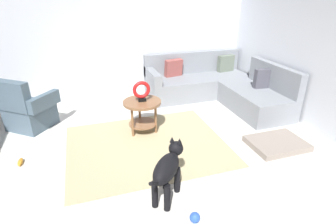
# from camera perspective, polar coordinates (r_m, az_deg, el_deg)

# --- Properties ---
(ground_plane) EXTENTS (6.00, 6.00, 0.10)m
(ground_plane) POSITION_cam_1_polar(r_m,az_deg,el_deg) (3.53, -4.05, -13.78)
(ground_plane) COLOR silver
(wall_back) EXTENTS (6.00, 0.12, 2.70)m
(wall_back) POSITION_cam_1_polar(r_m,az_deg,el_deg) (5.73, -12.09, 16.16)
(wall_back) COLOR silver
(wall_back) RESTS_ON ground_plane
(area_rug) EXTENTS (2.30, 1.90, 0.01)m
(area_rug) POSITION_cam_1_polar(r_m,az_deg,el_deg) (4.09, -4.47, -6.95)
(area_rug) COLOR tan
(area_rug) RESTS_ON ground_plane
(sectional_couch) EXTENTS (2.20, 2.25, 0.88)m
(sectional_couch) POSITION_cam_1_polar(r_m,az_deg,el_deg) (5.70, 10.44, 5.27)
(sectional_couch) COLOR gray
(sectional_couch) RESTS_ON ground_plane
(armchair) EXTENTS (1.00, 0.97, 0.88)m
(armchair) POSITION_cam_1_polar(r_m,az_deg,el_deg) (5.00, -27.54, 0.36)
(armchair) COLOR #4C6070
(armchair) RESTS_ON ground_plane
(side_table) EXTENTS (0.60, 0.60, 0.54)m
(side_table) POSITION_cam_1_polar(r_m,az_deg,el_deg) (4.28, -5.45, 0.78)
(side_table) COLOR brown
(side_table) RESTS_ON ground_plane
(torus_sculpture) EXTENTS (0.28, 0.08, 0.33)m
(torus_sculpture) POSITION_cam_1_polar(r_m,az_deg,el_deg) (4.17, -5.61, 4.48)
(torus_sculpture) COLOR black
(torus_sculpture) RESTS_ON side_table
(dog_bed_mat) EXTENTS (0.80, 0.60, 0.09)m
(dog_bed_mat) POSITION_cam_1_polar(r_m,az_deg,el_deg) (4.35, 21.96, -6.18)
(dog_bed_mat) COLOR gray
(dog_bed_mat) RESTS_ON ground_plane
(dog) EXTENTS (0.58, 0.69, 0.63)m
(dog) POSITION_cam_1_polar(r_m,az_deg,el_deg) (2.97, -0.04, -11.77)
(dog) COLOR black
(dog) RESTS_ON ground_plane
(dog_toy_ball) EXTENTS (0.11, 0.11, 0.11)m
(dog_toy_ball) POSITION_cam_1_polar(r_m,az_deg,el_deg) (2.91, 5.70, -21.28)
(dog_toy_ball) COLOR blue
(dog_toy_ball) RESTS_ON ground_plane
(dog_toy_bone) EXTENTS (0.07, 0.18, 0.06)m
(dog_toy_bone) POSITION_cam_1_polar(r_m,az_deg,el_deg) (4.16, -28.71, -9.23)
(dog_toy_bone) COLOR orange
(dog_toy_bone) RESTS_ON ground_plane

